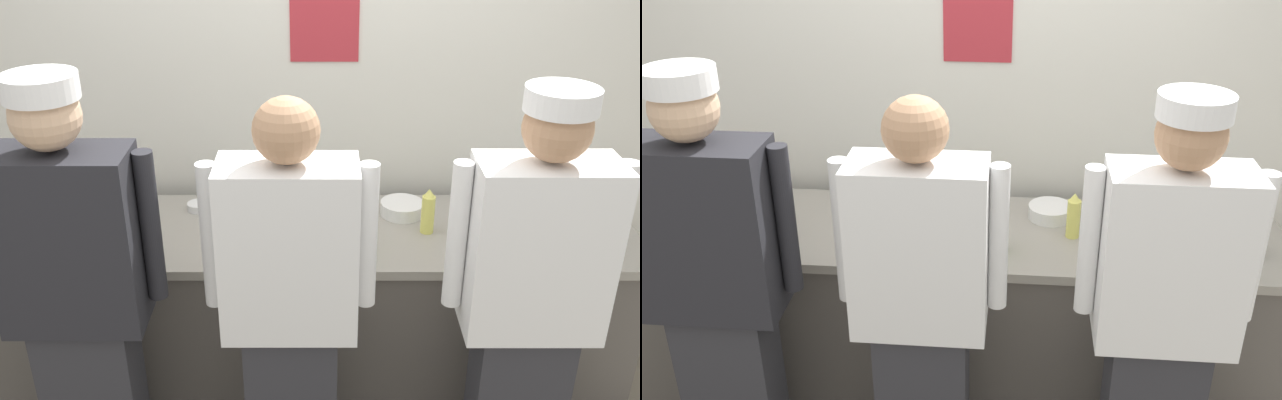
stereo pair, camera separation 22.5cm
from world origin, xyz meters
TOP-DOWN VIEW (x-y plane):
  - wall_back at (0.00, 0.86)m, footprint 4.61×0.11m
  - prep_counter at (0.00, 0.37)m, footprint 2.94×0.71m
  - chef_near_left at (-0.78, -0.24)m, footprint 0.63×0.24m
  - chef_center at (-0.03, -0.25)m, footprint 0.62×0.24m
  - chef_far_right at (0.83, -0.26)m, footprint 0.62×0.24m
  - plate_stack_front at (0.46, 0.52)m, footprint 0.20×0.20m
  - plate_stack_rear at (-0.20, 0.47)m, footprint 0.24×0.24m
  - mixing_bowl_steel at (-0.88, 0.30)m, footprint 0.37×0.37m
  - sheet_tray at (0.98, 0.38)m, footprint 0.50×0.32m
  - squeeze_bottle_primary at (0.24, 0.20)m, footprint 0.06×0.06m
  - squeeze_bottle_secondary at (-1.11, 0.59)m, footprint 0.06×0.06m
  - squeeze_bottle_spare at (0.55, 0.35)m, footprint 0.06×0.06m
  - ramekin_red_sauce at (0.03, 0.18)m, footprint 0.10×0.10m
  - ramekin_green_sauce at (-0.48, 0.56)m, footprint 0.10×0.10m
  - ramekin_orange_sauce at (-1.26, 0.39)m, footprint 0.09×0.09m
  - deli_cup at (1.26, 0.26)m, footprint 0.09×0.09m

SIDE VIEW (x-z plane):
  - prep_counter at x=0.00m, z-range 0.00..0.88m
  - chef_center at x=-0.03m, z-range 0.05..1.74m
  - sheet_tray at x=0.98m, z-range 0.88..0.91m
  - ramekin_green_sauce at x=-0.48m, z-range 0.88..0.92m
  - ramekin_red_sauce at x=0.03m, z-range 0.88..0.93m
  - ramekin_orange_sauce at x=-1.26m, z-range 0.88..0.93m
  - plate_stack_front at x=0.46m, z-range 0.88..0.94m
  - chef_far_right at x=0.83m, z-range 0.06..1.78m
  - deli_cup at x=1.26m, z-range 0.88..0.97m
  - plate_stack_rear at x=-0.20m, z-range 0.88..0.98m
  - mixing_bowl_steel at x=-0.88m, z-range 0.88..1.00m
  - chef_near_left at x=-0.78m, z-range 0.06..1.82m
  - squeeze_bottle_secondary at x=-1.11m, z-range 0.88..1.05m
  - squeeze_bottle_primary at x=0.24m, z-range 0.88..1.07m
  - squeeze_bottle_spare at x=0.55m, z-range 0.88..1.08m
  - wall_back at x=0.00m, z-range 0.00..2.71m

